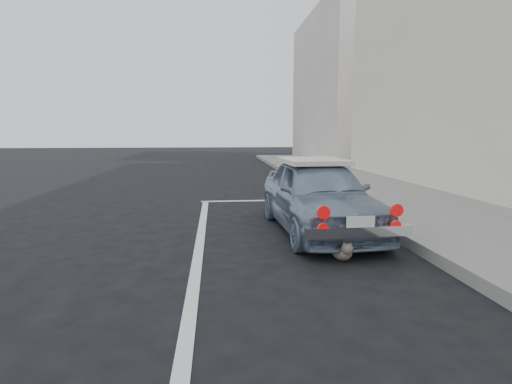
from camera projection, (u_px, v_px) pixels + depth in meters
ground at (329, 380)px, 2.43m from camera, size 80.00×80.00×0.00m
building_far at (341, 87)px, 22.15m from camera, size 3.50×10.00×8.00m
pline_front at (269, 200)px, 8.88m from camera, size 3.00×0.12×0.01m
pline_side at (199, 246)px, 5.29m from camera, size 0.12×7.00×0.01m
retro_coupe at (318, 194)px, 6.08m from camera, size 1.46×3.34×1.11m
cat at (342, 250)px, 4.70m from camera, size 0.26×0.52×0.28m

